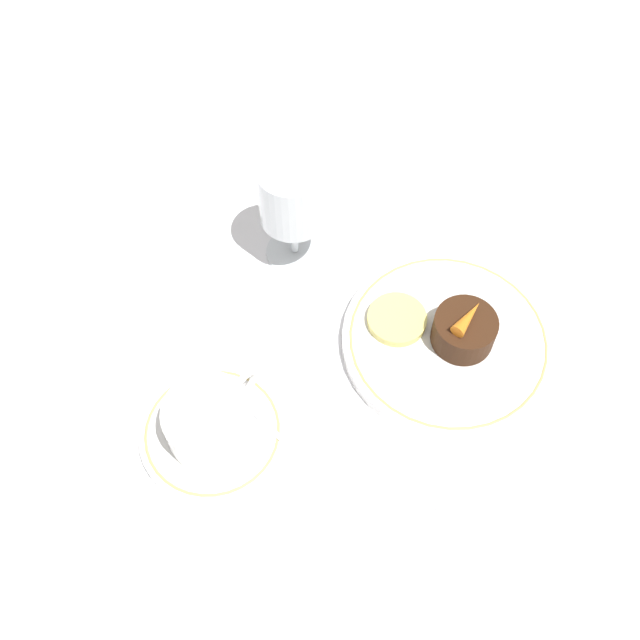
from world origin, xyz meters
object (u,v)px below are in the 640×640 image
Objects in this scene: coffee_cup at (210,422)px; dessert_cake at (464,330)px; fork at (355,469)px; dinner_plate at (447,341)px; wine_glass at (293,199)px.

dessert_cake is at bearing -29.29° from coffee_cup.
dessert_cake is at bearing -1.30° from fork.
fork is at bearing -177.58° from dinner_plate.
coffee_cup is 0.25m from wine_glass.
dessert_cake is (0.24, -0.13, -0.01)m from coffee_cup.
dinner_plate is 0.03m from dessert_cake.
coffee_cup is 0.82× the size of wine_glass.
fork is (0.06, -0.13, -0.03)m from coffee_cup.
dinner_plate reaches higher than fork.
coffee_cup is 0.27m from dessert_cake.
coffee_cup is at bearing -160.15° from wine_glass.
wine_glass is 0.70× the size of fork.
wine_glass is at bearing 93.31° from dessert_cake.
dinner_plate is at bearing 2.42° from fork.
wine_glass reaches higher than coffee_cup.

